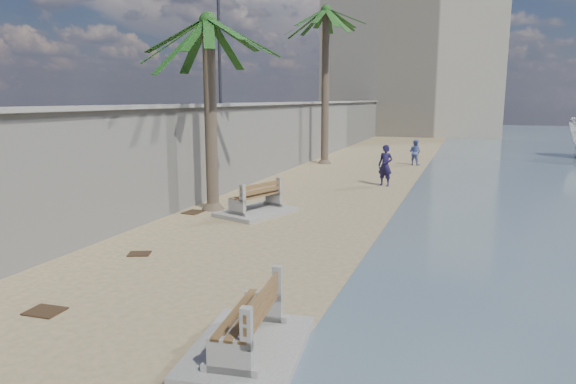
# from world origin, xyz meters

# --- Properties ---
(ground_plane) EXTENTS (140.00, 140.00, 0.00)m
(ground_plane) POSITION_xyz_m (0.00, 0.00, 0.00)
(ground_plane) COLOR #94805B
(seawall) EXTENTS (0.45, 70.00, 3.50)m
(seawall) POSITION_xyz_m (-5.20, 20.00, 1.75)
(seawall) COLOR gray
(seawall) RESTS_ON ground_plane
(wall_cap) EXTENTS (0.80, 70.00, 0.12)m
(wall_cap) POSITION_xyz_m (-5.20, 20.00, 3.55)
(wall_cap) COLOR gray
(wall_cap) RESTS_ON seawall
(end_building) EXTENTS (18.00, 12.00, 14.00)m
(end_building) POSITION_xyz_m (-2.00, 52.00, 7.00)
(end_building) COLOR #B7AA93
(end_building) RESTS_ON ground_plane
(bench_near) EXTENTS (1.90, 2.56, 0.99)m
(bench_near) POSITION_xyz_m (1.28, 0.23, 0.43)
(bench_near) COLOR gray
(bench_near) RESTS_ON ground_plane
(bench_far) EXTENTS (2.42, 2.91, 1.04)m
(bench_far) POSITION_xyz_m (-2.33, 8.99, 0.46)
(bench_far) COLOR gray
(bench_far) RESTS_ON ground_plane
(palm_mid) EXTENTS (5.00, 5.00, 7.19)m
(palm_mid) POSITION_xyz_m (-4.04, 9.18, 6.22)
(palm_mid) COLOR brown
(palm_mid) RESTS_ON ground_plane
(palm_back) EXTENTS (5.00, 5.00, 9.61)m
(palm_back) POSITION_xyz_m (-3.86, 22.86, 8.55)
(palm_back) COLOR brown
(palm_back) RESTS_ON ground_plane
(streetlight) EXTENTS (0.28, 0.28, 5.12)m
(streetlight) POSITION_xyz_m (-5.10, 12.00, 6.64)
(streetlight) COLOR #2D2D33
(streetlight) RESTS_ON wall_cap
(person_a) EXTENTS (0.87, 0.72, 2.08)m
(person_a) POSITION_xyz_m (0.80, 16.07, 1.04)
(person_a) COLOR #1B163C
(person_a) RESTS_ON ground_plane
(person_b) EXTENTS (0.97, 0.87, 1.65)m
(person_b) POSITION_xyz_m (1.26, 23.88, 0.82)
(person_b) COLOR #4C5A9D
(person_b) RESTS_ON ground_plane
(debris_b) EXTENTS (0.65, 0.54, 0.03)m
(debris_b) POSITION_xyz_m (-2.79, 0.35, 0.01)
(debris_b) COLOR #382616
(debris_b) RESTS_ON ground_plane
(debris_c) EXTENTS (0.59, 0.71, 0.03)m
(debris_c) POSITION_xyz_m (-4.43, 8.47, 0.01)
(debris_c) COLOR #382616
(debris_c) RESTS_ON ground_plane
(debris_d) EXTENTS (0.64, 0.59, 0.03)m
(debris_d) POSITION_xyz_m (-3.29, 3.87, 0.01)
(debris_d) COLOR #382616
(debris_d) RESTS_ON ground_plane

